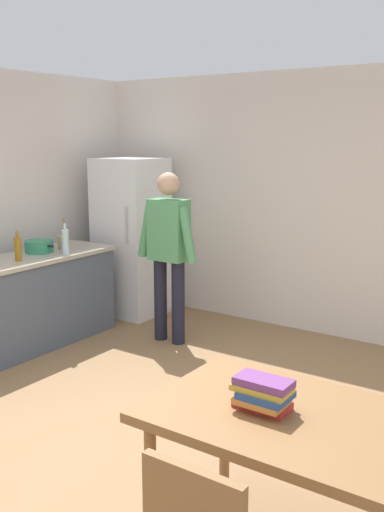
% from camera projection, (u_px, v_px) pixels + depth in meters
% --- Properties ---
extents(ground_plane, '(14.00, 14.00, 0.00)m').
position_uv_depth(ground_plane, '(118.00, 446.00, 3.91)').
color(ground_plane, '#936D47').
extents(wall_back, '(6.40, 0.12, 2.70)m').
position_uv_depth(wall_back, '(308.00, 204.00, 6.06)').
color(wall_back, silver).
rests_on(wall_back, ground_plane).
extents(kitchen_counter, '(0.64, 2.20, 0.90)m').
position_uv_depth(kitchen_counter, '(16.00, 305.00, 5.58)').
color(kitchen_counter, '#4C5666').
rests_on(kitchen_counter, ground_plane).
extents(refrigerator, '(0.70, 0.67, 1.80)m').
position_uv_depth(refrigerator, '(131.00, 237.00, 6.72)').
color(refrigerator, white).
rests_on(refrigerator, ground_plane).
extents(person, '(0.70, 0.22, 1.70)m').
position_uv_depth(person, '(169.00, 246.00, 5.73)').
color(person, '#1E1E2D').
rests_on(person, ground_plane).
extents(dining_table, '(1.40, 0.90, 0.75)m').
position_uv_depth(dining_table, '(295.00, 430.00, 2.76)').
color(dining_table, olive).
rests_on(dining_table, ground_plane).
extents(cooking_pot, '(0.40, 0.28, 0.12)m').
position_uv_depth(cooking_pot, '(39.00, 246.00, 5.82)').
color(cooking_pot, '#2D845B').
rests_on(cooking_pot, kitchen_counter).
extents(utensil_jar, '(0.11, 0.11, 0.32)m').
position_uv_depth(utensil_jar, '(63.00, 241.00, 6.00)').
color(utensil_jar, tan).
rests_on(utensil_jar, kitchen_counter).
extents(bottle_oil_amber, '(0.06, 0.06, 0.28)m').
position_uv_depth(bottle_oil_amber, '(18.00, 249.00, 5.41)').
color(bottle_oil_amber, '#996619').
rests_on(bottle_oil_amber, kitchen_counter).
extents(bottle_water_clear, '(0.07, 0.07, 0.30)m').
position_uv_depth(bottle_water_clear, '(65.00, 241.00, 5.73)').
color(bottle_water_clear, silver).
rests_on(bottle_water_clear, kitchen_counter).
extents(book_stack, '(0.28, 0.19, 0.16)m').
position_uv_depth(book_stack, '(263.00, 394.00, 2.77)').
color(book_stack, '#B22D28').
rests_on(book_stack, dining_table).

